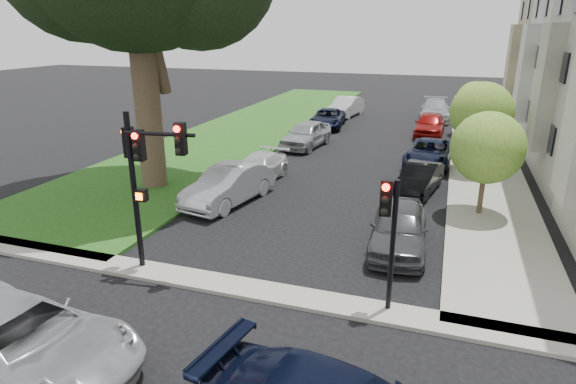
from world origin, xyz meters
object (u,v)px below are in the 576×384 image
(car_cross_near, at_px, (18,340))
(car_parked_8, at_px, (328,118))
(traffic_signal_secondary, at_px, (389,222))
(car_parked_6, at_px, (258,169))
(car_parked_0, at_px, (399,227))
(traffic_signal_main, at_px, (143,165))
(small_tree_a, at_px, (488,148))
(car_parked_2, at_px, (429,153))
(car_parked_3, at_px, (430,124))
(car_parked_7, at_px, (306,134))
(car_parked_1, at_px, (419,179))
(small_tree_b, at_px, (482,113))
(car_parked_5, at_px, (229,185))
(small_tree_c, at_px, (475,100))
(car_parked_4, at_px, (435,110))
(car_parked_9, at_px, (346,107))

(car_cross_near, relative_size, car_parked_8, 1.16)
(traffic_signal_secondary, xyz_separation_m, car_parked_6, (-7.31, 9.35, -1.88))
(car_parked_0, bearing_deg, traffic_signal_main, -153.80)
(small_tree_a, relative_size, car_parked_6, 0.93)
(car_parked_2, relative_size, car_parked_3, 1.04)
(traffic_signal_secondary, xyz_separation_m, car_parked_7, (-7.14, 16.88, -1.72))
(traffic_signal_secondary, height_order, car_parked_3, traffic_signal_secondary)
(car_parked_1, bearing_deg, small_tree_b, 69.34)
(traffic_signal_secondary, height_order, car_parked_1, traffic_signal_secondary)
(traffic_signal_main, distance_m, traffic_signal_secondary, 7.04)
(car_parked_1, distance_m, car_parked_6, 7.51)
(small_tree_a, distance_m, car_parked_0, 5.26)
(traffic_signal_main, distance_m, car_cross_near, 5.50)
(car_parked_5, relative_size, car_parked_8, 0.99)
(car_parked_0, distance_m, car_parked_5, 7.60)
(small_tree_c, distance_m, traffic_signal_main, 25.62)
(small_tree_c, height_order, car_parked_1, small_tree_c)
(car_parked_7, bearing_deg, car_parked_5, -84.09)
(traffic_signal_secondary, distance_m, car_parked_4, 29.10)
(small_tree_a, distance_m, car_cross_near, 16.21)
(car_parked_3, xyz_separation_m, car_parked_4, (0.08, 6.32, 0.01))
(car_parked_1, distance_m, car_parked_9, 19.59)
(car_parked_1, height_order, car_parked_4, car_parked_4)
(small_tree_b, xyz_separation_m, car_parked_1, (-2.47, -4.17, -2.40))
(small_tree_c, bearing_deg, car_parked_9, 154.71)
(car_parked_2, bearing_deg, small_tree_b, -12.19)
(small_tree_b, bearing_deg, car_parked_3, 107.89)
(car_parked_0, xyz_separation_m, car_parked_4, (0.07, 25.07, 0.03))
(car_parked_9, bearing_deg, car_parked_7, -81.71)
(car_parked_0, xyz_separation_m, car_parked_6, (-7.24, 5.38, -0.12))
(small_tree_a, height_order, small_tree_b, small_tree_b)
(car_parked_2, bearing_deg, car_parked_3, 97.75)
(traffic_signal_secondary, height_order, car_parked_9, traffic_signal_secondary)
(car_parked_9, bearing_deg, car_parked_2, -52.44)
(small_tree_b, distance_m, traffic_signal_secondary, 14.58)
(traffic_signal_secondary, distance_m, car_cross_near, 8.71)
(car_parked_6, xyz_separation_m, car_parked_8, (-0.08, 13.94, 0.03))
(car_parked_3, height_order, car_parked_7, car_parked_7)
(small_tree_c, distance_m, car_parked_2, 9.19)
(small_tree_a, height_order, traffic_signal_main, traffic_signal_main)
(car_parked_0, height_order, car_parked_9, car_parked_9)
(car_parked_5, bearing_deg, traffic_signal_main, -75.98)
(car_parked_4, relative_size, car_parked_8, 1.13)
(traffic_signal_main, relative_size, car_parked_1, 1.23)
(car_parked_5, height_order, car_parked_7, car_parked_7)
(traffic_signal_main, height_order, traffic_signal_secondary, traffic_signal_main)
(car_parked_4, xyz_separation_m, car_parked_9, (-7.10, -0.68, -0.01))
(small_tree_c, height_order, car_parked_6, small_tree_c)
(small_tree_a, xyz_separation_m, traffic_signal_main, (-9.62, -7.99, 0.60))
(car_cross_near, relative_size, car_parked_4, 1.02)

